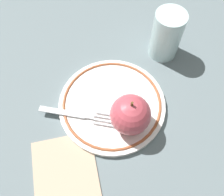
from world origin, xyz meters
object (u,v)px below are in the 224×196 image
Objects in this scene: apple_red_whole at (130,115)px; napkin_folded at (65,174)px; fork at (79,115)px; drinking_glass at (166,35)px; plate at (112,104)px.

apple_red_whole reaches higher than napkin_folded.
fork is 1.07× the size of napkin_folded.
napkin_folded is (0.15, 0.04, -0.05)m from apple_red_whole.
drinking_glass is (-0.25, -0.09, 0.04)m from fork.
fork reaches higher than napkin_folded.
plate is 1.53× the size of napkin_folded.
plate is 0.17m from napkin_folded.
plate is 0.20m from drinking_glass.
plate is 2.57× the size of apple_red_whole.
apple_red_whole is (-0.01, 0.06, 0.05)m from plate.
apple_red_whole reaches higher than plate.
apple_red_whole is at bearing 41.65° from drinking_glass.
napkin_folded is at bearing 14.63° from apple_red_whole.
fork is 0.12m from napkin_folded.
apple_red_whole is 0.76× the size of drinking_glass.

